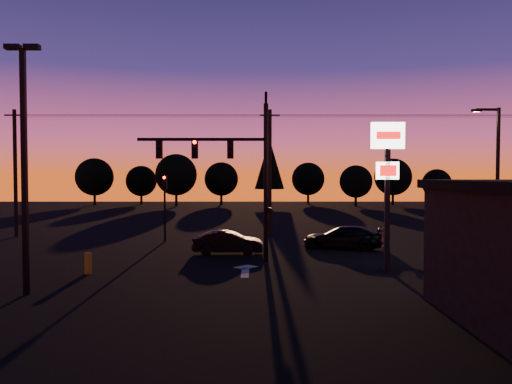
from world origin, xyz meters
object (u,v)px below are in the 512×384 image
parking_lot_light (24,151)px  bollard (88,263)px  pylon_sign (387,164)px  car_mid (228,242)px  secondary_signal (165,198)px  streetlight (496,175)px  car_right (343,237)px  traffic_signal_mast (234,164)px

parking_lot_light → bollard: (1.00, 3.84, -4.80)m
pylon_sign → car_mid: 9.97m
secondary_signal → streetlight: (18.91, -5.99, 1.56)m
parking_lot_light → car_mid: parking_lot_light is taller
secondary_signal → parking_lot_light: bearing=-99.8°
car_mid → car_right: 7.01m
parking_lot_light → car_right: 18.31m
bollard → car_mid: car_mid is taller
streetlight → parking_lot_light: bearing=-158.3°
bollard → car_mid: size_ratio=0.24×
pylon_sign → bollard: size_ratio=7.28×
pylon_sign → bollard: (-13.50, -0.66, -4.45)m
bollard → pylon_sign: bearing=2.8°
parking_lot_light → car_mid: size_ratio=2.35×
traffic_signal_mast → car_mid: 4.94m
parking_lot_light → pylon_sign: (14.50, 4.50, -0.36)m
pylon_sign → streetlight: 8.00m
traffic_signal_mast → car_mid: bearing=101.0°
pylon_sign → car_mid: size_ratio=1.75×
streetlight → car_mid: 14.99m
traffic_signal_mast → car_mid: (-0.47, 2.40, -4.30)m
traffic_signal_mast → car_right: bearing=34.2°
parking_lot_light → car_right: parking_lot_light is taller
car_mid → parking_lot_light: bearing=142.9°
streetlight → secondary_signal: bearing=162.4°
bollard → car_mid: (5.93, 5.56, 0.17)m
car_right → parking_lot_light: bearing=-33.7°
pylon_sign → streetlight: size_ratio=0.85×
secondary_signal → car_mid: 7.11m
traffic_signal_mast → streetlight: (14.01, 1.51, -0.52)m
traffic_signal_mast → car_right: traffic_signal_mast is taller
parking_lot_light → car_mid: 12.56m
parking_lot_light → secondary_signal: bearing=80.2°
traffic_signal_mast → streetlight: bearing=6.1°
traffic_signal_mast → car_mid: traffic_signal_mast is taller
traffic_signal_mast → secondary_signal: 9.19m
pylon_sign → bollard: pylon_sign is taller
bollard → traffic_signal_mast: bearing=26.2°
secondary_signal → pylon_sign: (12.00, -9.99, 2.05)m
secondary_signal → car_right: bearing=-16.1°
secondary_signal → pylon_sign: bearing=-39.8°
secondary_signal → car_mid: (4.43, -5.09, -2.22)m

